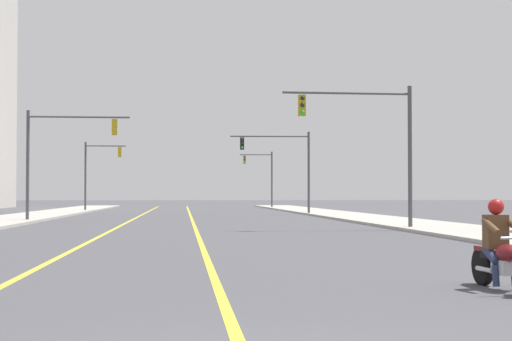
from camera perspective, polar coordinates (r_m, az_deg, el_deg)
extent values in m
cube|color=yellow|center=(51.39, -4.60, -3.39)|extent=(0.16, 100.00, 0.01)
cube|color=yellow|center=(51.48, -8.58, -3.38)|extent=(0.16, 100.00, 0.01)
cube|color=#ADA89E|center=(47.75, 8.45, -3.43)|extent=(4.40, 110.00, 0.14)
cube|color=#ADA89E|center=(47.45, -17.41, -3.38)|extent=(4.40, 110.00, 0.14)
cylinder|color=black|center=(14.18, 15.78, -6.54)|extent=(0.16, 0.65, 0.64)
ellipsoid|color=maroon|center=(13.36, 17.40, -5.63)|extent=(0.36, 0.58, 0.28)
cube|color=silver|center=(13.48, 17.18, -6.57)|extent=(0.27, 0.46, 0.24)
cube|color=black|center=(13.76, 16.58, -5.77)|extent=(0.31, 0.54, 0.12)
cube|color=maroon|center=(14.12, 15.86, -5.34)|extent=(0.22, 0.37, 0.08)
cylinder|color=silver|center=(13.79, 15.91, -6.77)|extent=(0.12, 0.55, 0.08)
cube|color=brown|center=(13.70, 16.64, -4.19)|extent=(0.38, 0.26, 0.56)
sphere|color=#B21919|center=(13.67, 16.66, -2.48)|extent=(0.26, 0.26, 0.26)
cylinder|color=navy|center=(13.66, 17.44, -5.79)|extent=(0.17, 0.45, 0.30)
cylinder|color=navy|center=(13.53, 16.37, -5.84)|extent=(0.17, 0.45, 0.30)
cylinder|color=navy|center=(13.39, 16.64, -7.17)|extent=(0.12, 0.16, 0.35)
cylinder|color=brown|center=(13.37, 16.35, -3.83)|extent=(0.14, 0.53, 0.27)
cylinder|color=#47474C|center=(35.14, 10.87, 0.89)|extent=(0.18, 0.18, 6.20)
cylinder|color=#47474C|center=(34.64, 6.45, 5.47)|extent=(5.54, 0.25, 0.11)
cube|color=#B79319|center=(34.19, 3.28, 4.63)|extent=(0.31, 0.25, 0.90)
sphere|color=black|center=(34.07, 3.32, 5.16)|extent=(0.18, 0.18, 0.18)
sphere|color=black|center=(34.03, 3.32, 4.66)|extent=(0.18, 0.18, 0.18)
sphere|color=green|center=(34.00, 3.32, 4.16)|extent=(0.18, 0.18, 0.18)
cylinder|color=#47474C|center=(46.28, -15.89, 0.31)|extent=(0.18, 0.18, 6.20)
cylinder|color=#47474C|center=(46.02, -12.43, 3.73)|extent=(5.59, 0.12, 0.11)
cube|color=#B79319|center=(45.76, -10.00, 3.05)|extent=(0.30, 0.24, 0.90)
sphere|color=black|center=(45.94, -9.99, 3.41)|extent=(0.18, 0.18, 0.18)
sphere|color=black|center=(45.92, -9.99, 3.04)|extent=(0.18, 0.18, 0.18)
sphere|color=green|center=(45.89, -9.99, 2.66)|extent=(0.18, 0.18, 0.18)
cylinder|color=#47474C|center=(60.04, 3.76, -0.20)|extent=(0.18, 0.18, 6.20)
cylinder|color=#47474C|center=(59.91, 0.97, 2.44)|extent=(5.86, 0.36, 0.11)
cube|color=black|center=(59.77, -0.99, 1.92)|extent=(0.31, 0.25, 0.90)
sphere|color=black|center=(59.63, -0.99, 2.22)|extent=(0.18, 0.18, 0.18)
sphere|color=black|center=(59.61, -0.99, 1.93)|extent=(0.18, 0.18, 0.18)
sphere|color=green|center=(59.60, -0.99, 1.64)|extent=(0.18, 0.18, 0.18)
cylinder|color=#47474C|center=(73.07, -12.01, -0.43)|extent=(0.18, 0.18, 6.20)
cylinder|color=#47474C|center=(72.97, -10.61, 1.73)|extent=(3.55, 0.15, 0.11)
cube|color=#B79319|center=(72.82, -9.64, 1.29)|extent=(0.30, 0.24, 0.90)
sphere|color=black|center=(72.99, -9.63, 1.52)|extent=(0.18, 0.18, 0.18)
sphere|color=black|center=(72.98, -9.63, 1.29)|extent=(0.18, 0.18, 0.18)
sphere|color=green|center=(72.96, -9.63, 1.05)|extent=(0.18, 0.18, 0.18)
cylinder|color=#47474C|center=(87.66, 1.13, -0.67)|extent=(0.18, 0.18, 6.20)
cylinder|color=#47474C|center=(87.67, -0.01, 1.13)|extent=(3.51, 0.28, 0.11)
cube|color=#B79319|center=(87.60, -0.81, 0.77)|extent=(0.31, 0.25, 0.90)
sphere|color=black|center=(87.46, -0.81, 0.97)|extent=(0.18, 0.18, 0.18)
sphere|color=black|center=(87.44, -0.81, 0.77)|extent=(0.18, 0.18, 0.18)
sphere|color=green|center=(87.43, -0.81, 0.58)|extent=(0.18, 0.18, 0.18)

